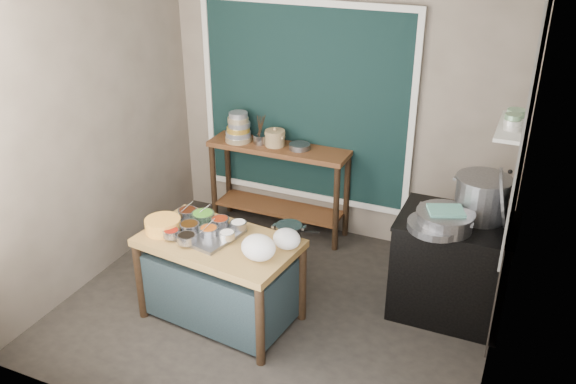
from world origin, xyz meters
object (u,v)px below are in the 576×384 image
at_px(stove_block, 451,268).
at_px(stock_pot, 482,197).
at_px(condiment_tray, 200,231).
at_px(ceramic_crock, 275,139).
at_px(steamer, 445,220).
at_px(prep_table, 221,280).
at_px(yellow_basin, 163,225).
at_px(saucepan, 289,231).
at_px(utensil_cup, 261,139).
at_px(back_counter, 279,189).

distance_m(stove_block, stock_pot, 0.66).
height_order(condiment_tray, ceramic_crock, ceramic_crock).
xyz_separation_m(stove_block, steamer, (-0.08, -0.19, 0.53)).
distance_m(prep_table, condiment_tray, 0.44).
distance_m(yellow_basin, ceramic_crock, 1.66).
distance_m(ceramic_crock, steamer, 2.07).
bearing_deg(yellow_basin, stove_block, 22.53).
height_order(prep_table, ceramic_crock, ceramic_crock).
relative_size(saucepan, utensil_cup, 1.41).
bearing_deg(ceramic_crock, stove_block, -20.38).
distance_m(stove_block, utensil_cup, 2.29).
height_order(back_counter, stove_block, back_counter).
relative_size(back_counter, condiment_tray, 2.33).
distance_m(condiment_tray, yellow_basin, 0.30).
distance_m(stock_pot, steamer, 0.39).
height_order(yellow_basin, utensil_cup, utensil_cup).
xyz_separation_m(prep_table, steamer, (1.63, 0.66, 0.58)).
relative_size(stove_block, steamer, 1.97).
distance_m(utensil_cup, steamer, 2.22).
xyz_separation_m(stock_pot, steamer, (-0.22, -0.31, -0.10)).
height_order(condiment_tray, utensil_cup, utensil_cup).
height_order(stove_block, steamer, steamer).
relative_size(saucepan, steamer, 0.47).
height_order(prep_table, stock_pot, stock_pot).
xyz_separation_m(prep_table, saucepan, (0.50, 0.25, 0.43)).
xyz_separation_m(saucepan, ceramic_crock, (-0.73, 1.32, 0.21)).
height_order(back_counter, yellow_basin, back_counter).
bearing_deg(utensil_cup, condiment_tray, -82.87).
bearing_deg(condiment_tray, ceramic_crock, 91.15).
relative_size(stove_block, yellow_basin, 3.11).
relative_size(yellow_basin, ceramic_crock, 1.38).
bearing_deg(condiment_tray, steamer, 18.59).
xyz_separation_m(condiment_tray, ceramic_crock, (-0.03, 1.53, 0.26)).
bearing_deg(yellow_basin, condiment_tray, 19.42).
bearing_deg(yellow_basin, steamer, 18.70).
xyz_separation_m(ceramic_crock, steamer, (1.86, -0.91, -0.07)).
bearing_deg(ceramic_crock, back_counter, 18.21).
height_order(stove_block, ceramic_crock, ceramic_crock).
relative_size(utensil_cup, ceramic_crock, 0.73).
bearing_deg(ceramic_crock, condiment_tray, -88.85).
bearing_deg(stove_block, yellow_basin, -157.47).
xyz_separation_m(yellow_basin, saucepan, (0.98, 0.31, 0.00)).
relative_size(yellow_basin, utensil_cup, 1.89).
bearing_deg(utensil_cup, stock_pot, -15.25).
bearing_deg(ceramic_crock, utensil_cup, 177.82).
distance_m(back_counter, ceramic_crock, 0.55).
distance_m(stove_block, saucepan, 1.40).
xyz_separation_m(yellow_basin, utensil_cup, (0.09, 1.63, 0.19)).
bearing_deg(stove_block, utensil_cup, 160.92).
xyz_separation_m(yellow_basin, stock_pot, (2.33, 1.02, 0.25)).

